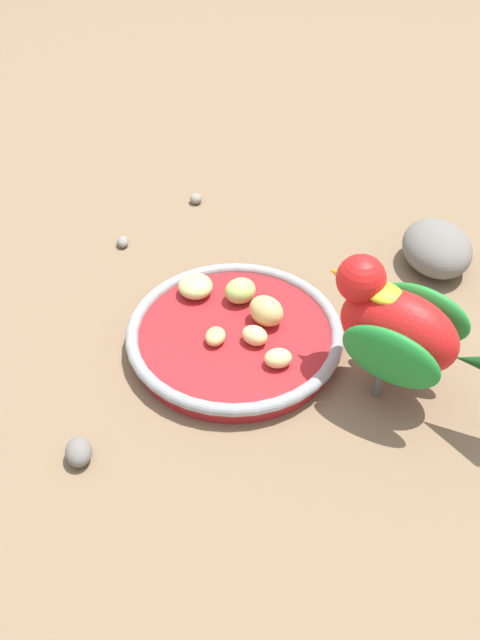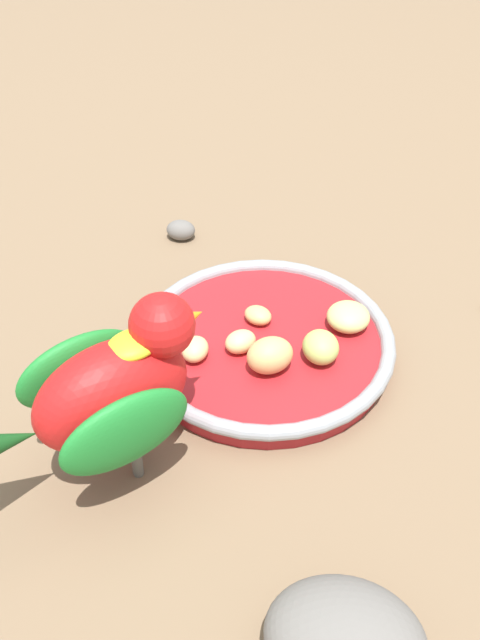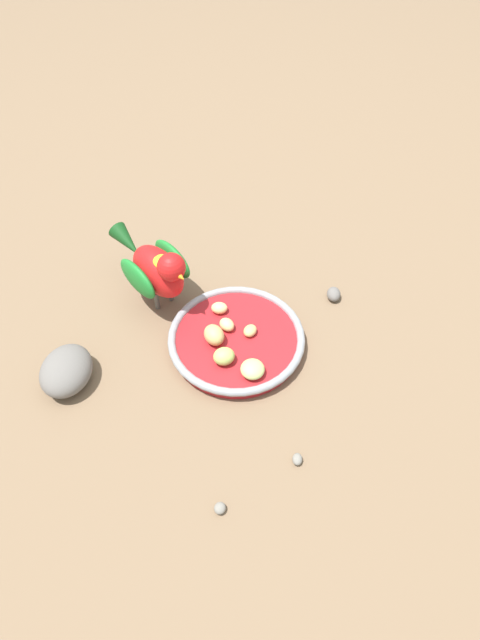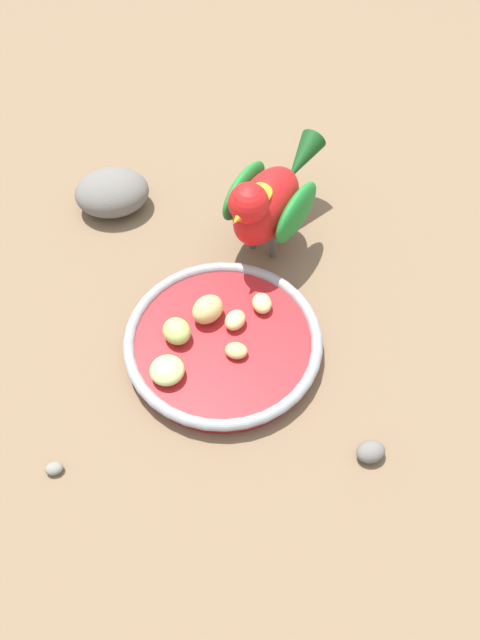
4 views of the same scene
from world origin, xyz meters
The scene contains 13 objects.
ground_plane centered at (0.00, 0.00, 0.00)m, with size 4.00×4.00×0.00m, color #7A6047.
feeding_bowl centered at (-0.03, -0.01, 0.01)m, with size 0.21×0.21×0.03m.
apple_piece_0 centered at (0.03, -0.02, 0.03)m, with size 0.03×0.02×0.02m, color #E5C67F.
apple_piece_1 centered at (-0.10, 0.02, 0.03)m, with size 0.04×0.04×0.02m, color #C6D17A.
apple_piece_2 centered at (-0.01, 0.02, 0.03)m, with size 0.04×0.03×0.03m, color tan.
apple_piece_3 centered at (-0.01, -0.01, 0.03)m, with size 0.03×0.02×0.02m, color #E5C67F.
apple_piece_4 centered at (-0.04, -0.03, 0.03)m, with size 0.02×0.02×0.01m, color tan.
apple_piece_5 centered at (-0.05, 0.03, 0.03)m, with size 0.03×0.03×0.03m, color #B2CC66.
parrot centered at (0.12, 0.03, 0.08)m, with size 0.19×0.09×0.13m.
rock_large centered at (0.08, 0.22, 0.03)m, with size 0.09×0.07×0.05m, color slate.
pebble_0 centered at (-0.06, -0.20, 0.01)m, with size 0.03×0.02×0.02m, color slate.
pebble_1 centered at (-0.23, 0.06, 0.01)m, with size 0.02×0.01×0.01m, color gray.
pebble_2 centered at (-0.22, 0.18, 0.01)m, with size 0.02×0.01×0.01m, color gray.
Camera 3 is at (-0.43, 0.33, 0.69)m, focal length 30.78 mm.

